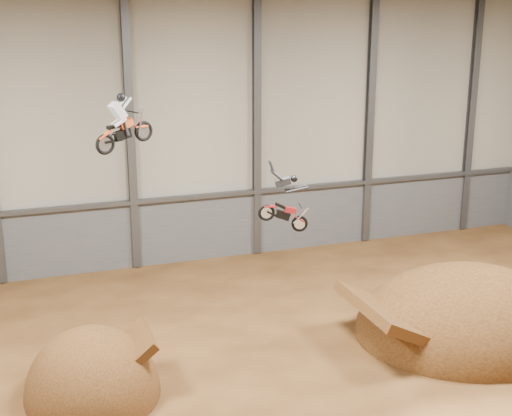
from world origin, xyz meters
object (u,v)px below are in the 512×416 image
Objects in this scene: landing_ramp at (466,332)px; fmx_rider_b at (280,197)px; fmx_rider_a at (125,118)px; takeoff_ramp at (93,394)px.

fmx_rider_b is (-8.36, 0.21, 6.57)m from landing_ramp.
takeoff_ramp is at bearing -159.37° from fmx_rider_a.
fmx_rider_b is (7.06, 0.04, 6.57)m from takeoff_ramp.
landing_ramp is at bearing -29.82° from fmx_rider_a.
fmx_rider_a is 6.15m from fmx_rider_b.
landing_ramp is 3.78× the size of fmx_rider_b.
takeoff_ramp is 9.79m from fmx_rider_a.
fmx_rider_b is at bearing 0.31° from takeoff_ramp.
fmx_rider_a is (-13.52, 1.90, 9.45)m from landing_ramp.
fmx_rider_a reaches higher than takeoff_ramp.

